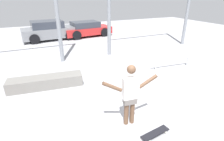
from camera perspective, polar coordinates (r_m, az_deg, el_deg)
ground_plane at (r=5.89m, az=6.77°, el=-10.71°), size 36.00×36.00×0.00m
skateboarder at (r=4.57m, az=5.96°, el=-7.24°), size 1.50×0.29×1.74m
skateboard at (r=4.85m, az=13.93°, el=-19.20°), size 0.85×0.32×0.08m
grind_box at (r=7.18m, az=-20.71°, el=-3.52°), size 2.78×0.98×0.43m
grind_rail at (r=8.96m, az=19.14°, el=3.10°), size 2.20×0.29×0.47m
parked_car_grey at (r=14.81m, az=-19.70°, el=12.20°), size 4.24×2.21×1.46m
parked_car_red at (r=15.33m, az=-8.26°, el=13.27°), size 4.10×2.15×1.23m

